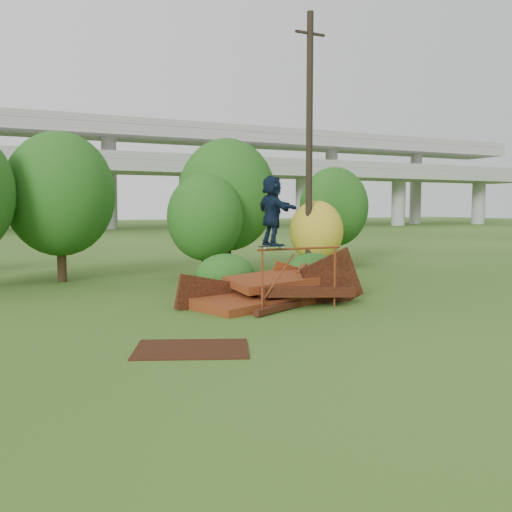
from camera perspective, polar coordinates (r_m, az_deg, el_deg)
name	(u,v)px	position (r m, az deg, el deg)	size (l,w,h in m)	color
ground	(318,322)	(15.06, 6.18, -6.55)	(240.00, 240.00, 0.00)	#2D5116
scrap_pile	(271,292)	(17.46, 1.56, -3.66)	(6.02, 3.26, 2.15)	#4D1B0D
grind_rail	(300,265)	(16.49, 4.40, -0.91)	(2.75, 0.09, 1.82)	maroon
skateboard	(272,246)	(15.98, 1.63, 0.99)	(0.79, 0.22, 0.08)	black
skater	(272,211)	(15.95, 1.64, 4.57)	(1.82, 0.58, 1.96)	black
flat_plate	(192,349)	(12.19, -6.45, -9.22)	(2.37, 1.69, 0.03)	black
tree_1	(60,194)	(23.98, -19.02, 5.87)	(4.29, 4.29, 5.97)	black
tree_2	(205,217)	(23.27, -5.13, 3.87)	(3.08, 3.08, 4.35)	black
tree_3	(227,195)	(25.44, -2.92, 6.10)	(4.33, 4.33, 6.01)	black
tree_4	(316,232)	(25.34, 6.07, 2.44)	(2.37, 2.37, 3.27)	black
tree_5	(334,207)	(30.13, 7.80, 4.86)	(3.60, 3.60, 5.06)	black
shrub_left	(225,274)	(19.37, -3.07, -1.85)	(2.04, 1.88, 1.41)	#184412
shrub_right	(313,272)	(20.36, 5.73, -1.61)	(1.92, 1.76, 1.36)	#184412
utility_pole	(309,145)	(24.66, 5.35, 11.02)	(1.40, 0.28, 11.08)	black
freeway_overpass	(40,147)	(76.09, -20.76, 10.13)	(160.00, 15.00, 13.70)	gray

